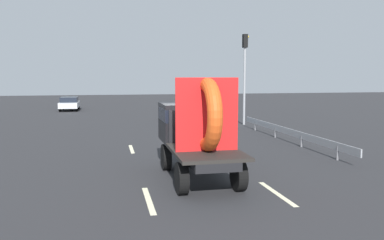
% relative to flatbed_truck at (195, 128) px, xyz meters
% --- Properties ---
extents(ground_plane, '(120.00, 120.00, 0.00)m').
position_rel_flatbed_truck_xyz_m(ground_plane, '(-0.02, 0.21, -1.61)').
color(ground_plane, '#28282B').
extents(flatbed_truck, '(2.02, 4.87, 3.31)m').
position_rel_flatbed_truck_xyz_m(flatbed_truck, '(0.00, 0.00, 0.00)').
color(flatbed_truck, black).
rests_on(flatbed_truck, ground_plane).
extents(distant_sedan, '(1.66, 3.88, 1.26)m').
position_rel_flatbed_truck_xyz_m(distant_sedan, '(3.66, 15.36, -0.93)').
color(distant_sedan, black).
rests_on(distant_sedan, ground_plane).
extents(traffic_light, '(0.42, 0.36, 6.21)m').
position_rel_flatbed_truck_xyz_m(traffic_light, '(6.41, 12.87, 2.40)').
color(traffic_light, gray).
rests_on(traffic_light, ground_plane).
extents(guardrail, '(0.10, 11.93, 0.71)m').
position_rel_flatbed_truck_xyz_m(guardrail, '(6.12, 5.53, -1.09)').
color(guardrail, gray).
rests_on(guardrail, ground_plane).
extents(lane_dash_left_near, '(0.16, 2.38, 0.01)m').
position_rel_flatbed_truck_xyz_m(lane_dash_left_near, '(-1.83, -2.45, -1.61)').
color(lane_dash_left_near, beige).
rests_on(lane_dash_left_near, ground_plane).
extents(lane_dash_left_far, '(0.16, 2.11, 0.01)m').
position_rel_flatbed_truck_xyz_m(lane_dash_left_far, '(-1.83, 5.20, -1.61)').
color(lane_dash_left_far, beige).
rests_on(lane_dash_left_far, ground_plane).
extents(lane_dash_right_near, '(0.16, 2.41, 0.01)m').
position_rel_flatbed_truck_xyz_m(lane_dash_right_near, '(1.83, -2.63, -1.61)').
color(lane_dash_right_near, beige).
rests_on(lane_dash_right_near, ground_plane).
extents(lane_dash_right_far, '(0.16, 2.44, 0.01)m').
position_rel_flatbed_truck_xyz_m(lane_dash_right_far, '(1.83, 5.14, -1.61)').
color(lane_dash_right_far, beige).
rests_on(lane_dash_right_far, ground_plane).
extents(oncoming_car, '(1.75, 4.08, 1.33)m').
position_rel_flatbed_truck_xyz_m(oncoming_car, '(-6.56, 27.35, -0.90)').
color(oncoming_car, black).
rests_on(oncoming_car, ground_plane).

